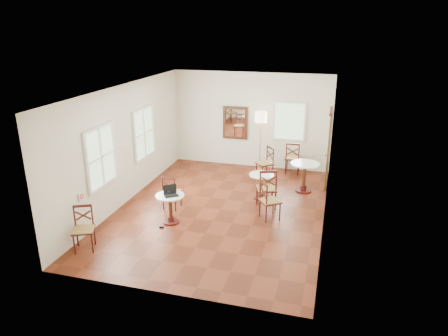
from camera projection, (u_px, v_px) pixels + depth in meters
name	position (u px, v px, depth m)	size (l,w,h in m)	color
ground	(221.00, 210.00, 10.30)	(7.00, 7.00, 0.00)	#5F2210
room_shell	(221.00, 133.00, 9.93)	(5.02, 7.02, 3.01)	silver
cafe_table_near	(170.00, 206.00, 9.50)	(0.66, 0.66, 0.69)	#441411
cafe_table_mid	(261.00, 184.00, 10.81)	(0.65, 0.65, 0.68)	#441411
cafe_table_back	(304.00, 174.00, 11.26)	(0.78, 0.78, 0.82)	#441411
chair_near_a	(171.00, 192.00, 10.24)	(0.43, 0.43, 0.88)	#441411
chair_near_b	(83.00, 229.00, 8.37)	(0.56, 0.56, 0.92)	#441411
chair_mid_a	(267.00, 188.00, 10.24)	(0.62, 0.62, 1.05)	#441411
chair_mid_b	(269.00, 201.00, 9.67)	(0.60, 0.60, 0.94)	#441411
chair_back_a	(293.00, 158.00, 12.66)	(0.46, 0.46, 1.00)	#441411
chair_back_b	(265.00, 163.00, 12.26)	(0.61, 0.61, 0.94)	#441411
floor_lamp	(261.00, 121.00, 12.54)	(0.36, 0.36, 1.87)	#BF8C3F
laptop	(171.00, 193.00, 9.40)	(0.40, 0.39, 0.22)	black
mouse	(167.00, 194.00, 9.41)	(0.11, 0.07, 0.04)	black
navy_mug	(169.00, 193.00, 9.44)	(0.10, 0.07, 0.08)	black
water_glass	(178.00, 193.00, 9.39)	(0.07, 0.07, 0.11)	white
power_adapter	(162.00, 227.00, 9.38)	(0.09, 0.06, 0.04)	black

